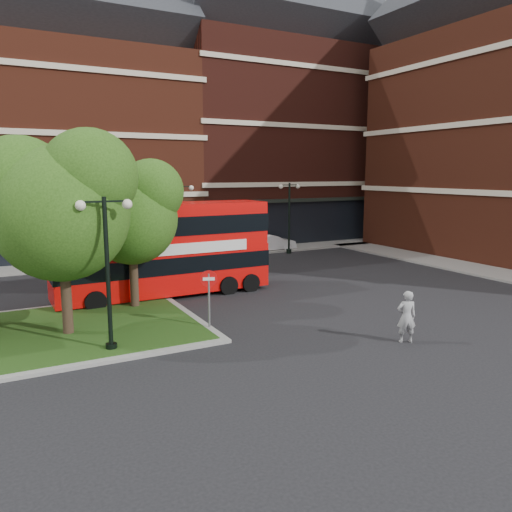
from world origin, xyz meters
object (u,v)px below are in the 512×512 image
bus (163,243)px  woman (406,317)px  car_silver (102,259)px  car_white (271,243)px

bus → woman: bearing=-63.5°
car_silver → woman: bearing=-167.1°
bus → woman: bus is taller
woman → car_silver: size_ratio=0.46×
car_silver → car_white: 12.47m
car_white → car_silver: bearing=99.1°
car_silver → car_white: bearing=-90.4°
bus → car_silver: bearing=98.6°
woman → car_white: size_ratio=0.48×
woman → car_silver: (-6.60, 18.00, -0.24)m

